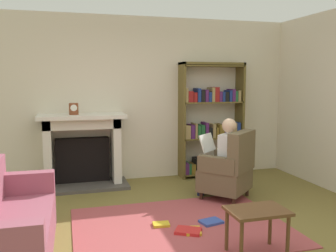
{
  "coord_description": "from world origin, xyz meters",
  "views": [
    {
      "loc": [
        -1.23,
        -3.52,
        1.67
      ],
      "look_at": [
        0.1,
        1.2,
        1.05
      ],
      "focal_mm": 39.28,
      "sensor_mm": 36.0,
      "label": 1
    }
  ],
  "objects_px": {
    "bookshelf": "(211,124)",
    "armchair_reading": "(229,169)",
    "seated_reader": "(222,155)",
    "mantel_clock": "(74,109)",
    "side_table": "(257,217)",
    "sofa_floral": "(5,227)",
    "fireplace": "(83,148)"
  },
  "relations": [
    {
      "from": "mantel_clock",
      "to": "armchair_reading",
      "type": "relative_size",
      "value": 0.18
    },
    {
      "from": "mantel_clock",
      "to": "side_table",
      "type": "height_order",
      "value": "mantel_clock"
    },
    {
      "from": "bookshelf",
      "to": "seated_reader",
      "type": "xyz_separation_m",
      "value": [
        -0.32,
        -1.17,
        -0.29
      ]
    },
    {
      "from": "armchair_reading",
      "to": "seated_reader",
      "type": "height_order",
      "value": "seated_reader"
    },
    {
      "from": "fireplace",
      "to": "seated_reader",
      "type": "bearing_deg",
      "value": -31.28
    },
    {
      "from": "armchair_reading",
      "to": "side_table",
      "type": "distance_m",
      "value": 1.68
    },
    {
      "from": "bookshelf",
      "to": "armchair_reading",
      "type": "xyz_separation_m",
      "value": [
        -0.24,
        -1.26,
        -0.49
      ]
    },
    {
      "from": "armchair_reading",
      "to": "bookshelf",
      "type": "bearing_deg",
      "value": -142.85
    },
    {
      "from": "seated_reader",
      "to": "sofa_floral",
      "type": "relative_size",
      "value": 0.66
    },
    {
      "from": "seated_reader",
      "to": "side_table",
      "type": "distance_m",
      "value": 1.76
    },
    {
      "from": "seated_reader",
      "to": "sofa_floral",
      "type": "height_order",
      "value": "seated_reader"
    },
    {
      "from": "fireplace",
      "to": "bookshelf",
      "type": "distance_m",
      "value": 2.21
    },
    {
      "from": "fireplace",
      "to": "sofa_floral",
      "type": "height_order",
      "value": "fireplace"
    },
    {
      "from": "fireplace",
      "to": "armchair_reading",
      "type": "relative_size",
      "value": 1.4
    },
    {
      "from": "armchair_reading",
      "to": "seated_reader",
      "type": "distance_m",
      "value": 0.23
    },
    {
      "from": "seated_reader",
      "to": "mantel_clock",
      "type": "bearing_deg",
      "value": -69.56
    },
    {
      "from": "fireplace",
      "to": "sofa_floral",
      "type": "bearing_deg",
      "value": -109.55
    },
    {
      "from": "mantel_clock",
      "to": "armchair_reading",
      "type": "distance_m",
      "value": 2.48
    },
    {
      "from": "bookshelf",
      "to": "side_table",
      "type": "xyz_separation_m",
      "value": [
        -0.71,
        -2.87,
        -0.53
      ]
    },
    {
      "from": "mantel_clock",
      "to": "seated_reader",
      "type": "xyz_separation_m",
      "value": [
        1.98,
        -1.03,
        -0.61
      ]
    },
    {
      "from": "bookshelf",
      "to": "side_table",
      "type": "distance_m",
      "value": 3.01
    },
    {
      "from": "sofa_floral",
      "to": "side_table",
      "type": "bearing_deg",
      "value": -101.99
    },
    {
      "from": "armchair_reading",
      "to": "sofa_floral",
      "type": "relative_size",
      "value": 0.57
    },
    {
      "from": "sofa_floral",
      "to": "fireplace",
      "type": "bearing_deg",
      "value": -18.34
    },
    {
      "from": "mantel_clock",
      "to": "seated_reader",
      "type": "relative_size",
      "value": 0.15
    },
    {
      "from": "fireplace",
      "to": "sofa_floral",
      "type": "relative_size",
      "value": 0.79
    },
    {
      "from": "armchair_reading",
      "to": "sofa_floral",
      "type": "height_order",
      "value": "armchair_reading"
    },
    {
      "from": "mantel_clock",
      "to": "fireplace",
      "type": "bearing_deg",
      "value": 40.03
    },
    {
      "from": "bookshelf",
      "to": "mantel_clock",
      "type": "bearing_deg",
      "value": -176.62
    },
    {
      "from": "bookshelf",
      "to": "fireplace",
      "type": "bearing_deg",
      "value": -179.05
    },
    {
      "from": "mantel_clock",
      "to": "side_table",
      "type": "xyz_separation_m",
      "value": [
        1.59,
        -2.74,
        -0.85
      ]
    },
    {
      "from": "bookshelf",
      "to": "sofa_floral",
      "type": "bearing_deg",
      "value": -142.1
    }
  ]
}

